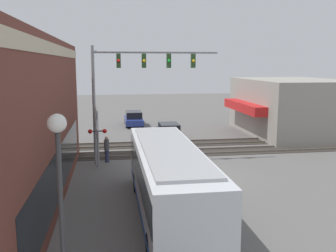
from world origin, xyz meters
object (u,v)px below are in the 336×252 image
object	(u,v)px
crossing_signal	(97,131)
parked_car_blue	(134,119)
parked_car_black	(169,132)
pedestrian_at_crossing	(107,149)
pedestrian_near_bus	(198,176)
streetlamp	(61,206)
city_bus	(168,178)

from	to	relation	value
crossing_signal	parked_car_blue	bearing A→B (deg)	-11.58
parked_car_black	pedestrian_at_crossing	distance (m)	8.93
pedestrian_near_bus	pedestrian_at_crossing	bearing A→B (deg)	34.76
pedestrian_at_crossing	pedestrian_near_bus	bearing A→B (deg)	-145.24
streetlamp	pedestrian_near_bus	world-z (taller)	streetlamp
pedestrian_near_bus	streetlamp	bearing A→B (deg)	149.22
city_bus	pedestrian_at_crossing	bearing A→B (deg)	15.83
city_bus	parked_car_blue	bearing A→B (deg)	-0.00
streetlamp	pedestrian_at_crossing	world-z (taller)	streetlamp
city_bus	pedestrian_near_bus	distance (m)	3.51
parked_car_blue	pedestrian_near_bus	xyz separation A→B (m)	(-21.47, -1.97, 0.16)
streetlamp	crossing_signal	bearing A→B (deg)	-1.26
parked_car_black	pedestrian_near_bus	size ratio (longest dim) A/B	2.45
streetlamp	pedestrian_at_crossing	xyz separation A→B (m)	(15.99, -0.86, -2.31)
parked_car_blue	pedestrian_near_bus	bearing A→B (deg)	-174.77
parked_car_blue	pedestrian_at_crossing	bearing A→B (deg)	169.64
city_bus	parked_car_blue	size ratio (longest dim) A/B	2.33
city_bus	parked_car_blue	distance (m)	24.27
city_bus	crossing_signal	bearing A→B (deg)	20.77
streetlamp	pedestrian_near_bus	xyz separation A→B (m)	(9.27, -5.52, -2.33)
streetlamp	pedestrian_at_crossing	bearing A→B (deg)	-3.08
streetlamp	pedestrian_near_bus	distance (m)	11.04
streetlamp	pedestrian_near_bus	bearing A→B (deg)	-30.78
parked_car_black	parked_car_blue	size ratio (longest dim) A/B	0.90
parked_car_black	parked_car_blue	xyz separation A→B (m)	(7.57, 2.60, 0.07)
pedestrian_near_bus	crossing_signal	bearing A→B (deg)	42.23
streetlamp	parked_car_blue	xyz separation A→B (m)	(30.74, -3.56, -2.49)
pedestrian_near_bus	pedestrian_at_crossing	world-z (taller)	pedestrian_at_crossing
parked_car_black	parked_car_blue	world-z (taller)	parked_car_blue
streetlamp	parked_car_black	world-z (taller)	streetlamp
city_bus	parked_car_black	world-z (taller)	city_bus
parked_car_blue	parked_car_black	bearing A→B (deg)	-161.04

